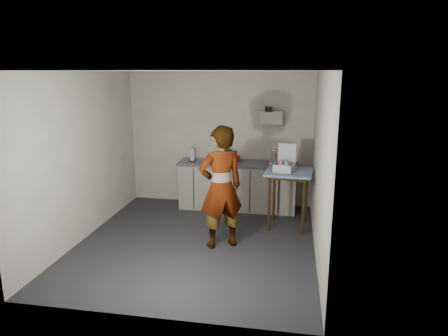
% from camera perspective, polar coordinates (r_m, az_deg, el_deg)
% --- Properties ---
extents(ground, '(4.00, 4.00, 0.00)m').
position_cam_1_polar(ground, '(6.34, -3.89, -10.50)').
color(ground, '#29282D').
rests_on(ground, ground).
extents(wall_back, '(3.60, 0.02, 2.60)m').
position_cam_1_polar(wall_back, '(7.84, -0.61, 4.16)').
color(wall_back, beige).
rests_on(wall_back, ground).
extents(wall_right, '(0.02, 4.00, 2.60)m').
position_cam_1_polar(wall_right, '(5.78, 13.41, 0.35)').
color(wall_right, beige).
rests_on(wall_right, ground).
extents(wall_left, '(0.02, 4.00, 2.60)m').
position_cam_1_polar(wall_left, '(6.59, -19.39, 1.56)').
color(wall_left, beige).
rests_on(wall_left, ground).
extents(ceiling, '(3.60, 4.00, 0.01)m').
position_cam_1_polar(ceiling, '(5.79, -4.31, 13.64)').
color(ceiling, silver).
rests_on(ceiling, wall_back).
extents(kitchen_counter, '(2.24, 0.62, 0.91)m').
position_cam_1_polar(kitchen_counter, '(7.70, 1.95, -2.70)').
color(kitchen_counter, black).
rests_on(kitchen_counter, ground).
extents(wall_shelf, '(0.42, 0.18, 0.37)m').
position_cam_1_polar(wall_shelf, '(7.60, 6.77, 7.16)').
color(wall_shelf, silver).
rests_on(wall_shelf, ground).
extents(side_table, '(0.83, 0.83, 0.98)m').
position_cam_1_polar(side_table, '(6.76, 9.26, -1.45)').
color(side_table, '#39240D').
rests_on(side_table, ground).
extents(standing_man, '(0.81, 0.73, 1.85)m').
position_cam_1_polar(standing_man, '(5.89, -0.44, -2.80)').
color(standing_man, '#B2A593').
rests_on(standing_man, ground).
extents(soap_bottle, '(0.12, 0.12, 0.26)m').
position_cam_1_polar(soap_bottle, '(7.53, 1.10, 1.75)').
color(soap_bottle, black).
rests_on(soap_bottle, kitchen_counter).
extents(soda_can, '(0.06, 0.06, 0.12)m').
position_cam_1_polar(soda_can, '(7.61, 2.03, 1.34)').
color(soda_can, red).
rests_on(soda_can, kitchen_counter).
extents(dark_bottle, '(0.07, 0.07, 0.25)m').
position_cam_1_polar(dark_bottle, '(7.66, 0.66, 1.90)').
color(dark_bottle, black).
rests_on(dark_bottle, kitchen_counter).
extents(paper_towel, '(0.14, 0.14, 0.25)m').
position_cam_1_polar(paper_towel, '(7.70, -4.55, 1.89)').
color(paper_towel, black).
rests_on(paper_towel, kitchen_counter).
extents(dish_rack, '(0.41, 0.31, 0.29)m').
position_cam_1_polar(dish_rack, '(7.55, 8.01, 1.13)').
color(dish_rack, silver).
rests_on(dish_rack, kitchen_counter).
extents(bakery_box, '(0.38, 0.38, 0.43)m').
position_cam_1_polar(bakery_box, '(6.70, 8.62, 0.43)').
color(bakery_box, silver).
rests_on(bakery_box, side_table).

